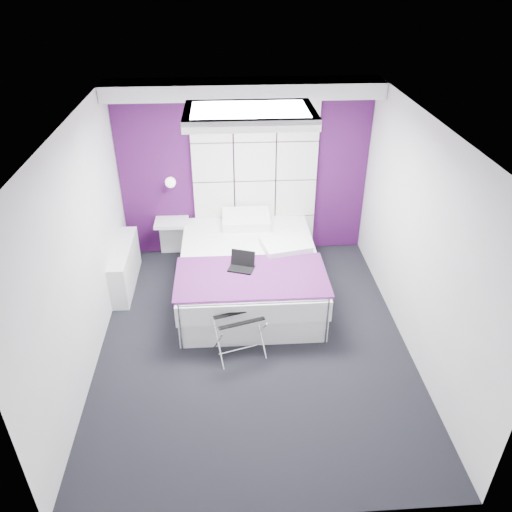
{
  "coord_description": "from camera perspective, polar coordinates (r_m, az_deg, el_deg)",
  "views": [
    {
      "loc": [
        -0.27,
        -4.58,
        3.97
      ],
      "look_at": [
        0.05,
        0.35,
        0.97
      ],
      "focal_mm": 35.0,
      "sensor_mm": 36.0,
      "label": 1
    }
  ],
  "objects": [
    {
      "name": "soffit",
      "position": [
        6.7,
        -1.39,
        18.55
      ],
      "size": [
        3.58,
        0.5,
        0.2
      ],
      "primitive_type": "cube",
      "color": "white",
      "rests_on": "wall_back"
    },
    {
      "name": "wall_back",
      "position": [
        7.29,
        -1.35,
        9.74
      ],
      "size": [
        3.6,
        0.0,
        3.6
      ],
      "primitive_type": "plane",
      "rotation": [
        1.57,
        0.0,
        0.0
      ],
      "color": "silver",
      "rests_on": "floor"
    },
    {
      "name": "skylight",
      "position": [
        5.38,
        -0.75,
        15.92
      ],
      "size": [
        1.36,
        0.86,
        0.12
      ],
      "primitive_type": null,
      "color": "white",
      "rests_on": "ceiling"
    },
    {
      "name": "luggage_rack",
      "position": [
        5.74,
        -1.9,
        -9.08
      ],
      "size": [
        0.53,
        0.39,
        0.52
      ],
      "rotation": [
        0.0,
        0.0,
        0.29
      ],
      "color": "silver",
      "rests_on": "floor"
    },
    {
      "name": "ceiling",
      "position": [
        4.79,
        -0.36,
        14.61
      ],
      "size": [
        4.4,
        4.4,
        0.0
      ],
      "primitive_type": "plane",
      "rotation": [
        3.14,
        0.0,
        0.0
      ],
      "color": "white",
      "rests_on": "wall_back"
    },
    {
      "name": "accent_wall",
      "position": [
        7.28,
        -1.35,
        9.71
      ],
      "size": [
        3.58,
        0.02,
        2.58
      ],
      "primitive_type": "cube",
      "color": "#400F44",
      "rests_on": "wall_back"
    },
    {
      "name": "wall_lamp",
      "position": [
        7.23,
        -9.73,
        8.41
      ],
      "size": [
        0.15,
        0.15,
        0.15
      ],
      "primitive_type": "sphere",
      "color": "white",
      "rests_on": "wall_back"
    },
    {
      "name": "bed",
      "position": [
        6.69,
        -0.79,
        -1.72
      ],
      "size": [
        1.85,
        2.24,
        0.78
      ],
      "color": "white",
      "rests_on": "floor"
    },
    {
      "name": "wall_right",
      "position": [
        5.69,
        18.11,
        1.57
      ],
      "size": [
        0.0,
        4.4,
        4.4
      ],
      "primitive_type": "plane",
      "rotation": [
        1.57,
        0.0,
        -1.57
      ],
      "color": "silver",
      "rests_on": "floor"
    },
    {
      "name": "radiator",
      "position": [
        7.07,
        -14.73,
        -1.16
      ],
      "size": [
        0.22,
        1.2,
        0.6
      ],
      "primitive_type": "cube",
      "color": "white",
      "rests_on": "floor"
    },
    {
      "name": "headboard",
      "position": [
        7.29,
        -0.13,
        8.65
      ],
      "size": [
        1.8,
        0.08,
        2.3
      ],
      "primitive_type": null,
      "color": "white",
      "rests_on": "wall_back"
    },
    {
      "name": "laptop",
      "position": [
        6.18,
        -1.72,
        -0.9
      ],
      "size": [
        0.3,
        0.22,
        0.22
      ],
      "rotation": [
        0.0,
        0.0,
        -0.33
      ],
      "color": "black",
      "rests_on": "bed"
    },
    {
      "name": "floor",
      "position": [
        6.06,
        -0.28,
        -9.65
      ],
      "size": [
        4.4,
        4.4,
        0.0
      ],
      "primitive_type": "plane",
      "color": "black",
      "rests_on": "ground"
    },
    {
      "name": "wall_left",
      "position": [
        5.52,
        -19.32,
        0.37
      ],
      "size": [
        0.0,
        4.4,
        4.4
      ],
      "primitive_type": "plane",
      "rotation": [
        1.57,
        0.0,
        1.57
      ],
      "color": "silver",
      "rests_on": "floor"
    },
    {
      "name": "nightstand",
      "position": [
        7.46,
        -9.63,
        3.84
      ],
      "size": [
        0.49,
        0.38,
        0.05
      ],
      "primitive_type": "cube",
      "color": "white",
      "rests_on": "wall_back"
    }
  ]
}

